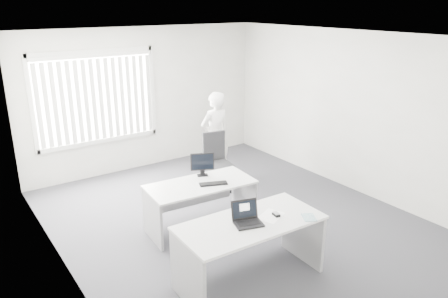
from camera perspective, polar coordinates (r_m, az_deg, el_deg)
ground at (r=6.91m, az=1.18°, el=-9.28°), size 6.00×6.00×0.00m
wall_back at (r=8.90m, az=-10.24°, el=6.48°), size 5.00×0.02×2.80m
wall_front at (r=4.48m, az=24.65°, el=-7.45°), size 5.00×0.02×2.80m
wall_left at (r=5.38m, az=-20.87°, el=-2.64°), size 0.02×6.00×2.80m
wall_right at (r=8.05m, az=15.86°, el=4.78°), size 0.02×6.00×2.80m
ceiling at (r=6.12m, az=1.35°, el=14.55°), size 5.00×6.00×0.02m
window at (r=8.48m, az=-16.35°, el=6.45°), size 2.32×0.06×1.76m
blinds at (r=8.43m, az=-16.19°, el=6.18°), size 2.20×0.10×1.50m
desk_near at (r=5.30m, az=3.42°, el=-11.55°), size 1.77×0.87×0.80m
desk_far at (r=6.49m, az=-3.07°, el=-6.13°), size 1.63×0.86×0.72m
office_chair at (r=7.95m, az=-0.89°, el=-2.88°), size 0.67×0.67×1.02m
person at (r=8.21m, az=-1.17°, el=1.72°), size 0.63×0.43×1.68m
laptop at (r=5.06m, az=3.25°, el=-8.60°), size 0.39×0.37×0.25m
paper_sheet at (r=5.34m, az=6.13°, el=-8.68°), size 0.39×0.34×0.00m
mouse at (r=5.34m, az=6.83°, el=-8.43°), size 0.07×0.11×0.04m
booklet at (r=5.36m, az=11.04°, el=-8.76°), size 0.22×0.25×0.01m
keyboard at (r=6.37m, az=-1.40°, el=-4.56°), size 0.43×0.28×0.02m
monitor at (r=6.63m, az=-2.85°, el=-2.02°), size 0.38×0.25×0.36m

